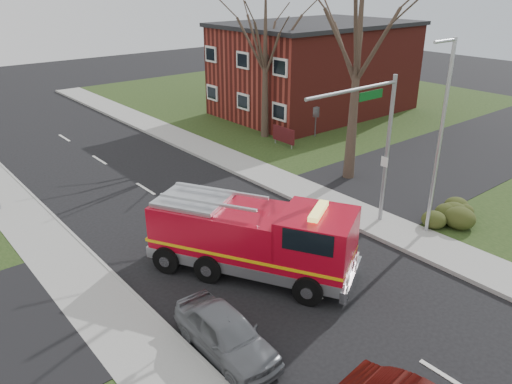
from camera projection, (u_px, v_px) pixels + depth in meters
ground at (302, 287)px, 18.34m from camera, size 120.00×120.00×0.00m
sidewalk_right at (403, 234)px, 21.93m from camera, size 2.40×80.00×0.15m
sidewalk_left at (152, 361)px, 14.68m from camera, size 2.40×80.00×0.15m
cross_street_right at (495, 142)px, 34.25m from camera, size 30.00×8.00×0.15m
brick_building at (316, 68)px, 40.75m from camera, size 15.40×10.40×7.25m
health_center_sign at (284, 135)px, 32.98m from camera, size 0.12×2.00×1.40m
hedge_corner at (460, 214)px, 22.67m from camera, size 2.80×2.00×0.90m
bare_tree_near at (359, 43)px, 25.21m from camera, size 6.00×6.00×12.00m
bare_tree_far at (265, 43)px, 32.82m from camera, size 5.25×5.25×10.50m
traffic_signal_mast at (371, 129)px, 20.58m from camera, size 5.29×0.18×6.80m
streetlight_pole at (440, 135)px, 20.36m from camera, size 1.48×0.16×8.40m
fire_engine at (254, 239)px, 18.78m from camera, size 5.98×7.96×3.09m
parked_car_maroon at (226, 333)px, 14.90m from camera, size 1.75×4.10×1.38m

